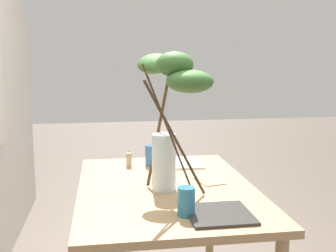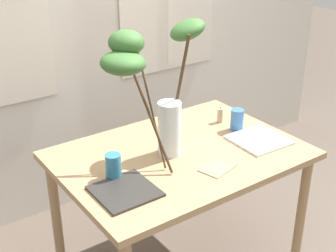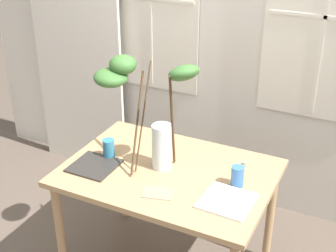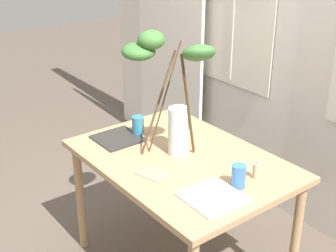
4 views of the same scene
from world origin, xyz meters
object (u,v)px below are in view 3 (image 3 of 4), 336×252
at_px(vase_with_branches, 145,101).
at_px(plate_square_left, 94,166).
at_px(drinking_glass_blue_left, 109,149).
at_px(drinking_glass_blue_right, 237,176).
at_px(pillar_candle, 243,168).
at_px(plate_square_right, 227,201).
at_px(dining_table, 168,183).

xyz_separation_m(vase_with_branches, plate_square_left, (-0.27, -0.16, -0.41)).
relative_size(drinking_glass_blue_left, drinking_glass_blue_right, 0.99).
bearing_deg(drinking_glass_blue_right, plate_square_left, -167.45).
height_order(vase_with_branches, plate_square_left, vase_with_branches).
bearing_deg(pillar_candle, drinking_glass_blue_left, -167.12).
height_order(drinking_glass_blue_left, pillar_candle, drinking_glass_blue_left).
bearing_deg(drinking_glass_blue_left, plate_square_left, -98.72).
xyz_separation_m(drinking_glass_blue_right, plate_square_right, (0.00, -0.17, -0.05)).
xyz_separation_m(dining_table, pillar_candle, (0.41, 0.16, 0.13)).
distance_m(dining_table, drinking_glass_blue_right, 0.44).
distance_m(plate_square_right, pillar_candle, 0.31).
relative_size(dining_table, drinking_glass_blue_left, 10.15).
bearing_deg(vase_with_branches, plate_square_left, -148.97).
bearing_deg(plate_square_right, drinking_glass_blue_right, 91.07).
bearing_deg(dining_table, plate_square_right, -18.91).
bearing_deg(plate_square_left, pillar_candle, 21.11).
relative_size(dining_table, drinking_glass_blue_right, 10.03).
relative_size(vase_with_branches, drinking_glass_blue_right, 5.67).
relative_size(plate_square_left, plate_square_right, 0.97).
height_order(drinking_glass_blue_right, plate_square_right, drinking_glass_blue_right).
xyz_separation_m(drinking_glass_blue_left, plate_square_right, (0.82, -0.12, -0.05)).
bearing_deg(dining_table, plate_square_left, -159.38).
xyz_separation_m(dining_table, vase_with_branches, (-0.15, 0.01, 0.50)).
height_order(dining_table, drinking_glass_blue_left, drinking_glass_blue_left).
bearing_deg(plate_square_right, plate_square_left, -179.03).
bearing_deg(drinking_glass_blue_right, vase_with_branches, -177.65).
distance_m(vase_with_branches, drinking_glass_blue_right, 0.67).
relative_size(drinking_glass_blue_left, plate_square_left, 0.46).
bearing_deg(drinking_glass_blue_left, dining_table, 3.25).
height_order(drinking_glass_blue_left, plate_square_left, drinking_glass_blue_left).
bearing_deg(vase_with_branches, pillar_candle, 15.72).
distance_m(drinking_glass_blue_right, pillar_candle, 0.14).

